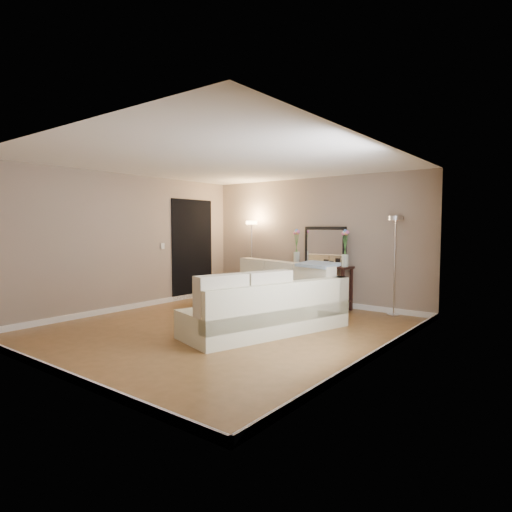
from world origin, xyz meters
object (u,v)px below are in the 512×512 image
Objects in this scene: sectional_sofa at (268,301)px; console_table at (316,283)px; floor_lamp_unlit at (395,245)px; floor_lamp_lit at (252,244)px.

console_table is (-0.04, 1.70, 0.12)m from sectional_sofa.
console_table is 1.74m from floor_lamp_unlit.
floor_lamp_lit is (-1.64, 0.01, 0.74)m from console_table.
sectional_sofa is 2.33× the size of console_table.
floor_lamp_unlit reaches higher than sectional_sofa.
console_table is 0.79× the size of floor_lamp_unlit.
floor_lamp_lit is at bearing 134.61° from sectional_sofa.
sectional_sofa is at bearing -45.39° from floor_lamp_lit.
floor_lamp_unlit is (3.19, 0.08, 0.05)m from floor_lamp_lit.
sectional_sofa is at bearing -130.18° from floor_lamp_unlit.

